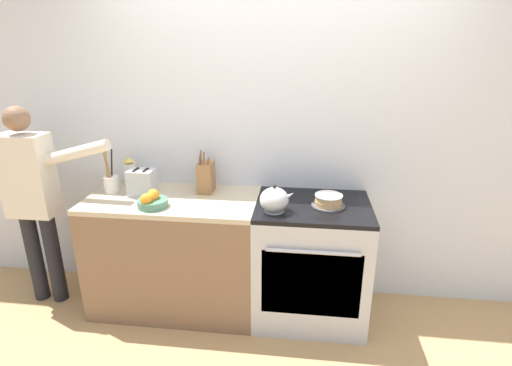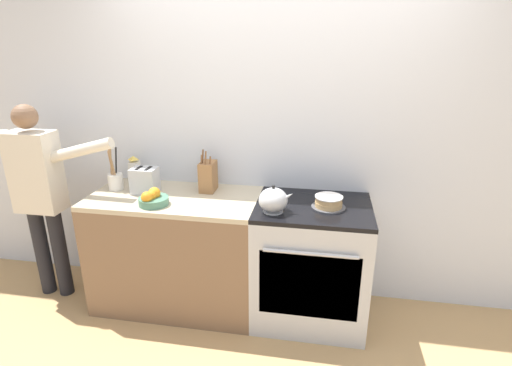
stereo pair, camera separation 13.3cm
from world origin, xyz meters
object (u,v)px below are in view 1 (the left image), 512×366
Objects in this scene: stove_range at (310,261)px; person_baker at (32,192)px; milk_carton at (130,172)px; toaster at (142,182)px; knife_block at (206,177)px; tea_kettle at (275,200)px; utensil_crock at (111,183)px; layer_cake at (328,201)px; fruit_bowl at (152,201)px.

person_baker is (-2.04, -0.06, 0.47)m from stove_range.
stove_range is 1.53m from milk_carton.
knife_block is at bearing 15.69° from toaster.
tea_kettle is 1.25m from utensil_crock.
milk_carton is (-0.61, 0.06, -0.01)m from knife_block.
layer_cake is at bearing -2.42° from toaster.
layer_cake reaches higher than stove_range.
utensil_crock reaches higher than tea_kettle.
toaster is at bearing 125.35° from fruit_bowl.
stove_range is at bearing -2.48° from utensil_crock.
knife_block reaches higher than layer_cake.
tea_kettle is at bearing -10.59° from toaster.
toaster is at bearing 169.41° from tea_kettle.
fruit_bowl is at bearing -54.65° from toaster.
fruit_bowl is 0.51m from milk_carton.
knife_block is 0.97× the size of utensil_crock.
person_baker is (-1.78, 0.08, -0.06)m from tea_kettle.
milk_carton reaches higher than fruit_bowl.
tea_kettle is 0.62m from knife_block.
milk_carton is at bearing 174.57° from knife_block.
person_baker is at bearing 173.28° from fruit_bowl.
utensil_crock reaches higher than milk_carton.
milk_carton is (-1.41, 0.22, 0.55)m from stove_range.
layer_cake is at bearing -3.10° from utensil_crock.
person_baker reaches higher than layer_cake.
milk_carton is at bearing 170.93° from layer_cake.
toaster reaches higher than tea_kettle.
milk_carton reaches higher than stove_range.
fruit_bowl is at bearing -30.97° from utensil_crock.
stove_range is 0.98m from knife_block.
utensil_crock is at bearing 177.52° from stove_range.
knife_block is at bearing 7.82° from utensil_crock.
utensil_crock is at bearing 173.26° from toaster.
person_baker is at bearing -173.00° from toaster.
tea_kettle is at bearing 1.90° from fruit_bowl.
knife_block is at bearing 149.94° from tea_kettle.
layer_cake is 0.70× the size of utensil_crock.
stove_range is 0.50m from layer_cake.
person_baker reaches higher than stove_range.
knife_block is 0.21× the size of person_baker.
toaster is at bearing -164.31° from knife_block.
utensil_crock is at bearing 170.19° from tea_kettle.
utensil_crock is 0.18m from milk_carton.
layer_cake is at bearing -6.02° from person_baker.
tea_kettle is 1.21m from milk_carton.
stove_range is 1.21m from fruit_bowl.
toaster is (-1.34, 0.06, 0.06)m from layer_cake.
fruit_bowl is at bearing -178.10° from tea_kettle.
stove_range is 4.35× the size of fruit_bowl.
toaster is (0.25, -0.03, 0.02)m from utensil_crock.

